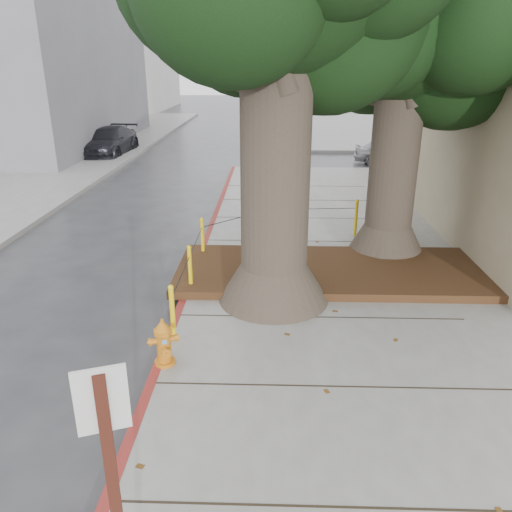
{
  "coord_description": "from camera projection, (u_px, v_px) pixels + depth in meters",
  "views": [
    {
      "loc": [
        -0.36,
        -5.76,
        4.28
      ],
      "look_at": [
        -0.62,
        2.47,
        1.1
      ],
      "focal_mm": 35.0,
      "sensor_mm": 36.0,
      "label": 1
    }
  ],
  "objects": [
    {
      "name": "car_red",
      "position": [
        468.0,
        150.0,
        22.82
      ],
      "size": [
        3.61,
        1.42,
        1.17
      ],
      "primitive_type": "imported",
      "rotation": [
        0.0,
        0.0,
        1.52
      ],
      "color": "maroon",
      "rests_on": "ground"
    },
    {
      "name": "ground",
      "position": [
        295.0,
        395.0,
        6.9
      ],
      "size": [
        140.0,
        140.0,
        0.0
      ],
      "primitive_type": "plane",
      "color": "#28282B",
      "rests_on": "ground"
    },
    {
      "name": "car_silver",
      "position": [
        390.0,
        151.0,
        22.65
      ],
      "size": [
        3.36,
        1.63,
        1.1
      ],
      "primitive_type": "imported",
      "rotation": [
        0.0,
        0.0,
        1.47
      ],
      "color": "#9B9CA0",
      "rests_on": "ground"
    },
    {
      "name": "building_far_white",
      "position": [
        96.0,
        27.0,
        46.65
      ],
      "size": [
        12.0,
        18.0,
        15.0
      ],
      "primitive_type": "cube",
      "color": "silver",
      "rests_on": "ground"
    },
    {
      "name": "planter_bed",
      "position": [
        331.0,
        271.0,
        10.42
      ],
      "size": [
        6.4,
        2.6,
        0.16
      ],
      "primitive_type": "cube",
      "color": "black",
      "rests_on": "sidewalk_main"
    },
    {
      "name": "fire_hydrant",
      "position": [
        164.0,
        342.0,
        7.22
      ],
      "size": [
        0.4,
        0.4,
        0.73
      ],
      "rotation": [
        0.0,
        0.0,
        0.38
      ],
      "color": "orange",
      "rests_on": "sidewalk_main"
    },
    {
      "name": "tree_far",
      "position": [
        423.0,
        24.0,
        9.97
      ],
      "size": [
        4.5,
        3.8,
        7.17
      ],
      "color": "#4C3F33",
      "rests_on": "sidewalk_main"
    },
    {
      "name": "car_dark",
      "position": [
        110.0,
        141.0,
        24.74
      ],
      "size": [
        2.12,
        4.72,
        1.34
      ],
      "primitive_type": "imported",
      "rotation": [
        0.0,
        0.0,
        -0.05
      ],
      "color": "black",
      "rests_on": "ground"
    },
    {
      "name": "curb_red",
      "position": [
        182.0,
        306.0,
        9.26
      ],
      "size": [
        0.14,
        26.0,
        0.16
      ],
      "primitive_type": "cube",
      "color": "maroon",
      "rests_on": "ground"
    },
    {
      "name": "sidewalk_far",
      "position": [
        364.0,
        128.0,
        34.66
      ],
      "size": [
        16.0,
        20.0,
        0.15
      ],
      "primitive_type": "cube",
      "color": "slate",
      "rests_on": "ground"
    },
    {
      "name": "bollard_ring",
      "position": [
        248.0,
        243.0,
        10.76
      ],
      "size": [
        3.79,
        5.39,
        0.95
      ],
      "color": "yellow",
      "rests_on": "sidewalk_main"
    }
  ]
}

